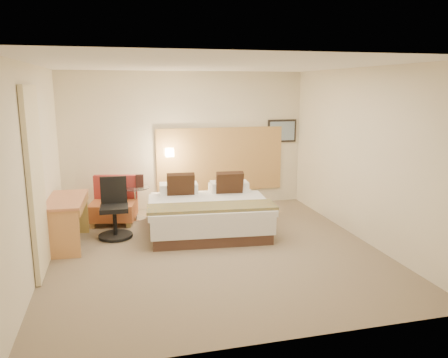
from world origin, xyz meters
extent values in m
cube|color=#7D6B54|center=(0.00, 0.00, -0.01)|extent=(4.80, 5.00, 0.02)
cube|color=white|center=(0.00, 0.00, 2.71)|extent=(4.80, 5.00, 0.02)
cube|color=beige|center=(0.00, 2.51, 1.35)|extent=(4.80, 0.02, 2.70)
cube|color=beige|center=(0.00, -2.51, 1.35)|extent=(4.80, 0.02, 2.70)
cube|color=beige|center=(-2.41, 0.00, 1.35)|extent=(0.02, 5.00, 2.70)
cube|color=beige|center=(2.41, 0.00, 1.35)|extent=(0.02, 5.00, 2.70)
cube|color=#BB8849|center=(0.70, 2.47, 0.95)|extent=(2.60, 0.04, 1.30)
cube|color=black|center=(2.02, 2.48, 1.50)|extent=(0.62, 0.03, 0.47)
cube|color=#768EA3|center=(2.02, 2.46, 1.50)|extent=(0.54, 0.01, 0.39)
cylinder|color=white|center=(-0.35, 2.42, 1.15)|extent=(0.02, 0.12, 0.02)
cube|color=#F5E3BF|center=(-0.35, 2.36, 1.15)|extent=(0.15, 0.15, 0.15)
cube|color=beige|center=(-2.36, -0.25, 1.22)|extent=(0.06, 0.90, 2.42)
cylinder|color=#9BD9F1|center=(-1.11, 1.92, 0.71)|extent=(0.07, 0.07, 0.22)
cylinder|color=#98CCEB|center=(-1.08, 1.94, 0.71)|extent=(0.07, 0.07, 0.22)
cube|color=#371A16|center=(-0.97, 1.84, 0.72)|extent=(0.15, 0.07, 0.24)
cube|color=#442B22|center=(0.10, 0.97, 0.09)|extent=(2.00, 2.00, 0.17)
cube|color=silver|center=(0.10, 0.97, 0.31)|extent=(2.07, 2.07, 0.29)
cube|color=silver|center=(0.08, 0.71, 0.50)|extent=(2.08, 1.54, 0.10)
cube|color=white|center=(-0.29, 1.71, 0.54)|extent=(0.70, 0.42, 0.17)
cube|color=white|center=(0.62, 1.63, 0.54)|extent=(0.70, 0.42, 0.17)
cube|color=white|center=(-0.31, 1.47, 0.64)|extent=(0.70, 0.42, 0.17)
cube|color=white|center=(0.60, 1.39, 0.64)|extent=(0.70, 0.42, 0.17)
cube|color=black|center=(-0.30, 1.28, 0.71)|extent=(0.50, 0.30, 0.49)
cube|color=black|center=(0.55, 1.20, 0.71)|extent=(0.50, 0.30, 0.49)
cube|color=gold|center=(0.05, 0.33, 0.58)|extent=(2.04, 0.70, 0.05)
cube|color=tan|center=(-1.82, 1.52, 0.05)|extent=(0.09, 0.09, 0.10)
cube|color=#A88D4F|center=(-1.21, 1.39, 0.05)|extent=(0.09, 0.09, 0.10)
cube|color=#9D6F4A|center=(-1.70, 2.05, 0.05)|extent=(0.09, 0.09, 0.10)
cube|color=tan|center=(-1.10, 1.93, 0.05)|extent=(0.09, 0.09, 0.10)
cube|color=#B55D30|center=(-1.46, 1.72, 0.24)|extent=(0.90, 0.83, 0.29)
cube|color=maroon|center=(-1.40, 2.00, 0.60)|extent=(0.78, 0.27, 0.44)
cube|color=black|center=(-1.42, 1.89, 0.53)|extent=(0.40, 0.26, 0.38)
cylinder|color=white|center=(-1.06, 1.87, 0.01)|extent=(0.42, 0.42, 0.02)
cylinder|color=white|center=(-1.06, 1.87, 0.30)|extent=(0.05, 0.05, 0.56)
cylinder|color=silver|center=(-1.06, 1.87, 0.60)|extent=(0.61, 0.61, 0.01)
cube|color=#C1734B|center=(-2.14, 0.75, 0.72)|extent=(0.61, 1.22, 0.04)
cube|color=tan|center=(-2.17, 0.19, 0.35)|extent=(0.50, 0.06, 0.70)
cube|color=tan|center=(-2.11, 1.30, 0.35)|extent=(0.50, 0.06, 0.70)
cube|color=tan|center=(-2.09, 0.74, 0.65)|extent=(0.50, 1.13, 0.10)
cylinder|color=black|center=(-1.43, 0.92, 0.03)|extent=(0.56, 0.56, 0.04)
cylinder|color=black|center=(-1.43, 0.92, 0.26)|extent=(0.06, 0.06, 0.42)
cube|color=black|center=(-1.43, 0.92, 0.49)|extent=(0.45, 0.45, 0.07)
cube|color=black|center=(-1.43, 1.12, 0.75)|extent=(0.42, 0.06, 0.44)
camera|label=1|loc=(-1.36, -6.05, 2.41)|focal=35.00mm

